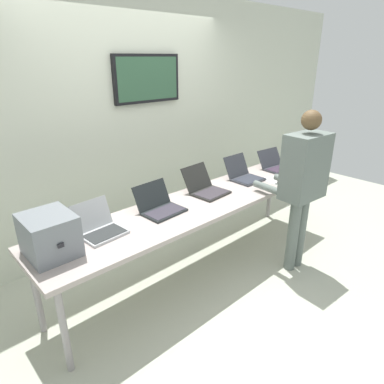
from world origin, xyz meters
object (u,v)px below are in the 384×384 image
laptop_station_1 (160,205)px  laptop_station_2 (205,187)px  coffee_mug (281,180)px  equipment_box (49,235)px  workbench (202,205)px  laptop_station_4 (276,165)px  laptop_station_3 (244,174)px  laptop_station_0 (99,227)px  person (303,178)px

laptop_station_1 → laptop_station_2: size_ratio=0.91×
laptop_station_1 → coffee_mug: (1.41, -0.35, -0.01)m
equipment_box → coffee_mug: 2.42m
workbench → laptop_station_4: bearing=3.9°
laptop_station_3 → laptop_station_0: bearing=-179.2°
equipment_box → laptop_station_2: bearing=2.7°
workbench → laptop_station_1: size_ratio=8.56×
equipment_box → coffee_mug: size_ratio=4.26×
workbench → laptop_station_1: 0.46m
laptop_station_2 → coffee_mug: size_ratio=4.70×
workbench → laptop_station_4: size_ratio=8.39×
workbench → equipment_box: (-1.42, 0.06, 0.20)m
laptop_station_1 → laptop_station_2: 0.62m
laptop_station_0 → laptop_station_4: laptop_station_0 is taller
laptop_station_0 → coffee_mug: size_ratio=3.88×
laptop_station_2 → laptop_station_4: size_ratio=1.08×
laptop_station_3 → coffee_mug: 0.42m
person → laptop_station_3: bearing=86.5°
laptop_station_1 → coffee_mug: bearing=-13.9°
person → workbench: bearing=139.8°
laptop_station_0 → laptop_station_4: size_ratio=0.89×
laptop_station_3 → person: person is taller
workbench → person: person is taller
laptop_station_2 → laptop_station_3: laptop_station_2 is taller
equipment_box → laptop_station_4: bearing=0.8°
laptop_station_0 → laptop_station_2: size_ratio=0.83×
laptop_station_1 → laptop_station_2: laptop_station_2 is taller
laptop_station_1 → laptop_station_4: (1.81, -0.00, -0.00)m
person → coffee_mug: size_ratio=18.14×
laptop_station_4 → equipment_box: bearing=-179.2°
workbench → laptop_station_4: laptop_station_4 is taller
workbench → laptop_station_1: bearing=167.5°
laptop_station_2 → coffee_mug: (0.79, -0.38, -0.01)m
coffee_mug → equipment_box: bearing=172.7°
laptop_station_0 → person: bearing=-22.1°
laptop_station_1 → laptop_station_3: bearing=1.2°
laptop_station_0 → laptop_station_4: bearing=-0.1°
equipment_box → person: person is taller
laptop_station_4 → laptop_station_3: bearing=177.2°
laptop_station_0 → laptop_station_3: bearing=0.8°
laptop_station_3 → laptop_station_4: bearing=-2.8°
laptop_station_0 → laptop_station_1: bearing=-0.1°
workbench → coffee_mug: bearing=-14.4°
equipment_box → laptop_station_2: size_ratio=0.91×
workbench → laptop_station_0: laptop_station_0 is taller
laptop_station_2 → person: person is taller
workbench → coffee_mug: size_ratio=36.58×
laptop_station_0 → laptop_station_1: 0.59m
laptop_station_1 → person: (1.17, -0.72, 0.16)m
equipment_box → laptop_station_4: 2.80m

